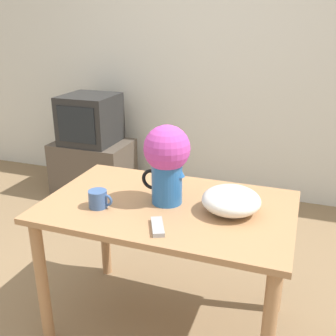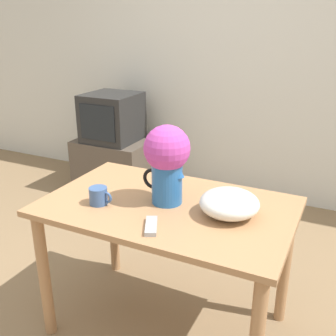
# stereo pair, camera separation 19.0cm
# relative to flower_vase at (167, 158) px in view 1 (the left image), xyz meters

# --- Properties ---
(ground_plane) EXTENTS (12.00, 12.00, 0.00)m
(ground_plane) POSITION_rel_flower_vase_xyz_m (-0.22, -0.06, -0.98)
(ground_plane) COLOR #7F6647
(wall_back) EXTENTS (8.00, 0.05, 2.60)m
(wall_back) POSITION_rel_flower_vase_xyz_m (-0.22, 1.93, 0.32)
(wall_back) COLOR silver
(wall_back) RESTS_ON ground_plane
(table) EXTENTS (1.23, 0.77, 0.75)m
(table) POSITION_rel_flower_vase_xyz_m (0.01, -0.02, -0.35)
(table) COLOR #A3754C
(table) RESTS_ON ground_plane
(flower_vase) EXTENTS (0.25, 0.23, 0.40)m
(flower_vase) POSITION_rel_flower_vase_xyz_m (0.00, 0.00, 0.00)
(flower_vase) COLOR #235B9E
(flower_vase) RESTS_ON table
(coffee_mug) EXTENTS (0.12, 0.09, 0.09)m
(coffee_mug) POSITION_rel_flower_vase_xyz_m (-0.29, -0.16, -0.19)
(coffee_mug) COLOR #385689
(coffee_mug) RESTS_ON table
(white_bowl) EXTENTS (0.28, 0.28, 0.12)m
(white_bowl) POSITION_rel_flower_vase_xyz_m (0.32, -0.00, -0.17)
(white_bowl) COLOR silver
(white_bowl) RESTS_ON table
(remote_control) EXTENTS (0.11, 0.16, 0.02)m
(remote_control) POSITION_rel_flower_vase_xyz_m (0.05, -0.27, -0.22)
(remote_control) COLOR #999999
(remote_control) RESTS_ON table
(tv_stand) EXTENTS (0.71, 0.51, 0.52)m
(tv_stand) POSITION_rel_flower_vase_xyz_m (-1.28, 1.45, -0.72)
(tv_stand) COLOR #4C4238
(tv_stand) RESTS_ON ground_plane
(tv_set) EXTENTS (0.47, 0.49, 0.45)m
(tv_set) POSITION_rel_flower_vase_xyz_m (-1.28, 1.45, -0.24)
(tv_set) COLOR black
(tv_set) RESTS_ON tv_stand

